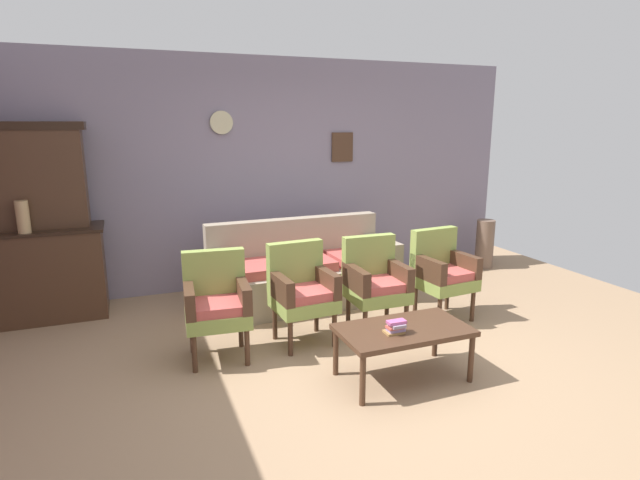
{
  "coord_description": "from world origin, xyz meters",
  "views": [
    {
      "loc": [
        -1.7,
        -3.31,
        1.95
      ],
      "look_at": [
        0.02,
        1.1,
        0.85
      ],
      "focal_mm": 28.49,
      "sensor_mm": 36.0,
      "label": 1
    }
  ],
  "objects_px": {
    "coffee_table": "(403,333)",
    "armchair_near_couch_end": "(375,280)",
    "floral_couch": "(303,274)",
    "armchair_by_doorway": "(302,289)",
    "armchair_row_middle": "(217,301)",
    "book_stack_on_table": "(396,327)",
    "vase_on_cabinet": "(23,217)",
    "armchair_near_cabinet": "(442,270)",
    "side_cabinet": "(46,274)",
    "floor_vase_by_wall": "(485,244)"
  },
  "relations": [
    {
      "from": "floor_vase_by_wall",
      "to": "armchair_row_middle",
      "type": "bearing_deg",
      "value": -160.04
    },
    {
      "from": "side_cabinet",
      "to": "armchair_near_couch_end",
      "type": "relative_size",
      "value": 1.28
    },
    {
      "from": "armchair_near_cabinet",
      "to": "coffee_table",
      "type": "relative_size",
      "value": 0.9
    },
    {
      "from": "vase_on_cabinet",
      "to": "armchair_by_doorway",
      "type": "bearing_deg",
      "value": -29.16
    },
    {
      "from": "vase_on_cabinet",
      "to": "floor_vase_by_wall",
      "type": "xyz_separation_m",
      "value": [
        5.45,
        0.08,
        -0.75
      ]
    },
    {
      "from": "coffee_table",
      "to": "book_stack_on_table",
      "type": "distance_m",
      "value": 0.16
    },
    {
      "from": "armchair_row_middle",
      "to": "book_stack_on_table",
      "type": "relative_size",
      "value": 5.75
    },
    {
      "from": "vase_on_cabinet",
      "to": "floral_couch",
      "type": "height_order",
      "value": "vase_on_cabinet"
    },
    {
      "from": "armchair_row_middle",
      "to": "armchair_near_couch_end",
      "type": "xyz_separation_m",
      "value": [
        1.49,
        0.02,
        0.0
      ]
    },
    {
      "from": "armchair_by_doorway",
      "to": "armchair_near_couch_end",
      "type": "distance_m",
      "value": 0.73
    },
    {
      "from": "armchair_by_doorway",
      "to": "armchair_near_couch_end",
      "type": "bearing_deg",
      "value": -1.44
    },
    {
      "from": "floral_couch",
      "to": "armchair_by_doorway",
      "type": "xyz_separation_m",
      "value": [
        -0.36,
        -0.97,
        0.17
      ]
    },
    {
      "from": "vase_on_cabinet",
      "to": "armchair_near_cabinet",
      "type": "xyz_separation_m",
      "value": [
        3.83,
        -1.25,
        -0.59
      ]
    },
    {
      "from": "vase_on_cabinet",
      "to": "armchair_by_doorway",
      "type": "xyz_separation_m",
      "value": [
        2.32,
        -1.29,
        -0.59
      ]
    },
    {
      "from": "side_cabinet",
      "to": "book_stack_on_table",
      "type": "bearing_deg",
      "value": -43.74
    },
    {
      "from": "vase_on_cabinet",
      "to": "armchair_near_cabinet",
      "type": "distance_m",
      "value": 4.07
    },
    {
      "from": "armchair_near_couch_end",
      "to": "book_stack_on_table",
      "type": "relative_size",
      "value": 5.75
    },
    {
      "from": "armchair_near_cabinet",
      "to": "book_stack_on_table",
      "type": "relative_size",
      "value": 5.75
    },
    {
      "from": "armchair_near_couch_end",
      "to": "armchair_near_cabinet",
      "type": "height_order",
      "value": "same"
    },
    {
      "from": "coffee_table",
      "to": "armchair_by_doorway",
      "type": "bearing_deg",
      "value": 117.7
    },
    {
      "from": "armchair_by_doorway",
      "to": "floor_vase_by_wall",
      "type": "relative_size",
      "value": 1.36
    },
    {
      "from": "floor_vase_by_wall",
      "to": "armchair_near_cabinet",
      "type": "bearing_deg",
      "value": -140.45
    },
    {
      "from": "vase_on_cabinet",
      "to": "armchair_near_couch_end",
      "type": "distance_m",
      "value": 3.37
    },
    {
      "from": "armchair_row_middle",
      "to": "armchair_near_couch_end",
      "type": "height_order",
      "value": "same"
    },
    {
      "from": "armchair_near_couch_end",
      "to": "floor_vase_by_wall",
      "type": "xyz_separation_m",
      "value": [
        2.4,
        1.39,
        -0.17
      ]
    },
    {
      "from": "armchair_near_cabinet",
      "to": "vase_on_cabinet",
      "type": "bearing_deg",
      "value": 161.91
    },
    {
      "from": "armchair_by_doorway",
      "to": "armchair_near_cabinet",
      "type": "distance_m",
      "value": 1.52
    },
    {
      "from": "coffee_table",
      "to": "armchair_near_couch_end",
      "type": "bearing_deg",
      "value": 75.92
    },
    {
      "from": "vase_on_cabinet",
      "to": "side_cabinet",
      "type": "bearing_deg",
      "value": 59.66
    },
    {
      "from": "armchair_near_cabinet",
      "to": "armchair_near_couch_end",
      "type": "bearing_deg",
      "value": -175.73
    },
    {
      "from": "floral_couch",
      "to": "book_stack_on_table",
      "type": "relative_size",
      "value": 13.01
    },
    {
      "from": "armchair_near_cabinet",
      "to": "coffee_table",
      "type": "xyz_separation_m",
      "value": [
        -1.02,
        -0.98,
        -0.12
      ]
    },
    {
      "from": "vase_on_cabinet",
      "to": "armchair_by_doorway",
      "type": "distance_m",
      "value": 2.72
    },
    {
      "from": "armchair_near_couch_end",
      "to": "armchair_near_cabinet",
      "type": "xyz_separation_m",
      "value": [
        0.79,
        0.06,
        0.0
      ]
    },
    {
      "from": "side_cabinet",
      "to": "armchair_near_cabinet",
      "type": "bearing_deg",
      "value": -21.04
    },
    {
      "from": "book_stack_on_table",
      "to": "floor_vase_by_wall",
      "type": "bearing_deg",
      "value": 40.97
    },
    {
      "from": "side_cabinet",
      "to": "coffee_table",
      "type": "bearing_deg",
      "value": -41.78
    },
    {
      "from": "book_stack_on_table",
      "to": "armchair_near_cabinet",
      "type": "bearing_deg",
      "value": 42.89
    },
    {
      "from": "floral_couch",
      "to": "armchair_by_doorway",
      "type": "bearing_deg",
      "value": -110.05
    },
    {
      "from": "side_cabinet",
      "to": "floor_vase_by_wall",
      "type": "height_order",
      "value": "side_cabinet"
    },
    {
      "from": "floral_couch",
      "to": "floor_vase_by_wall",
      "type": "xyz_separation_m",
      "value": [
        2.78,
        0.4,
        0.01
      ]
    },
    {
      "from": "armchair_by_doorway",
      "to": "armchair_near_cabinet",
      "type": "xyz_separation_m",
      "value": [
        1.52,
        0.04,
        0.0
      ]
    },
    {
      "from": "side_cabinet",
      "to": "armchair_near_cabinet",
      "type": "xyz_separation_m",
      "value": [
        3.73,
        -1.43,
        0.03
      ]
    },
    {
      "from": "armchair_row_middle",
      "to": "armchair_by_doorway",
      "type": "xyz_separation_m",
      "value": [
        0.77,
        0.04,
        0.0
      ]
    },
    {
      "from": "armchair_near_cabinet",
      "to": "floor_vase_by_wall",
      "type": "xyz_separation_m",
      "value": [
        1.62,
        1.33,
        -0.17
      ]
    },
    {
      "from": "floral_couch",
      "to": "armchair_row_middle",
      "type": "relative_size",
      "value": 2.26
    },
    {
      "from": "side_cabinet",
      "to": "book_stack_on_table",
      "type": "height_order",
      "value": "side_cabinet"
    },
    {
      "from": "book_stack_on_table",
      "to": "floral_couch",
      "type": "bearing_deg",
      "value": 90.85
    },
    {
      "from": "armchair_near_cabinet",
      "to": "book_stack_on_table",
      "type": "distance_m",
      "value": 1.54
    },
    {
      "from": "floral_couch",
      "to": "armchair_near_cabinet",
      "type": "xyz_separation_m",
      "value": [
        1.16,
        -0.93,
        0.17
      ]
    }
  ]
}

